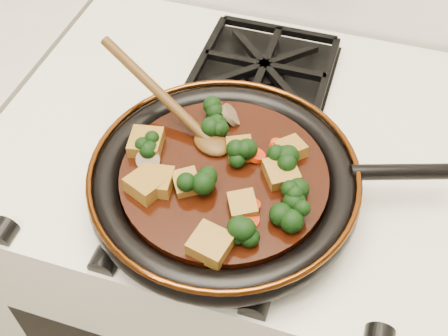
% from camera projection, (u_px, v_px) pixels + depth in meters
% --- Properties ---
extents(stove, '(0.76, 0.60, 0.90)m').
position_uv_depth(stove, '(236.00, 275.00, 1.22)').
color(stove, silver).
rests_on(stove, ground).
extents(burner_grate_front, '(0.23, 0.23, 0.03)m').
position_uv_depth(burner_grate_front, '(213.00, 194.00, 0.78)').
color(burner_grate_front, black).
rests_on(burner_grate_front, stove).
extents(burner_grate_back, '(0.23, 0.23, 0.03)m').
position_uv_depth(burner_grate_back, '(264.00, 69.00, 0.95)').
color(burner_grate_back, black).
rests_on(burner_grate_back, stove).
extents(skillet, '(0.48, 0.37, 0.05)m').
position_uv_depth(skillet, '(225.00, 180.00, 0.76)').
color(skillet, black).
rests_on(skillet, burner_grate_front).
extents(braising_sauce, '(0.28, 0.28, 0.02)m').
position_uv_depth(braising_sauce, '(224.00, 178.00, 0.75)').
color(braising_sauce, black).
rests_on(braising_sauce, skillet).
extents(tofu_cube_0, '(0.05, 0.05, 0.03)m').
position_uv_depth(tofu_cube_0, '(157.00, 182.00, 0.73)').
color(tofu_cube_0, brown).
rests_on(tofu_cube_0, braising_sauce).
extents(tofu_cube_1, '(0.05, 0.05, 0.03)m').
position_uv_depth(tofu_cube_1, '(146.00, 143.00, 0.77)').
color(tofu_cube_1, brown).
rests_on(tofu_cube_1, braising_sauce).
extents(tofu_cube_2, '(0.06, 0.06, 0.03)m').
position_uv_depth(tofu_cube_2, '(146.00, 185.00, 0.72)').
color(tofu_cube_2, brown).
rests_on(tofu_cube_2, braising_sauce).
extents(tofu_cube_3, '(0.05, 0.05, 0.02)m').
position_uv_depth(tofu_cube_3, '(243.00, 206.00, 0.70)').
color(tofu_cube_3, brown).
rests_on(tofu_cube_3, braising_sauce).
extents(tofu_cube_4, '(0.05, 0.05, 0.03)m').
position_uv_depth(tofu_cube_4, '(211.00, 245.00, 0.66)').
color(tofu_cube_4, brown).
rests_on(tofu_cube_4, braising_sauce).
extents(tofu_cube_5, '(0.06, 0.06, 0.03)m').
position_uv_depth(tofu_cube_5, '(281.00, 173.00, 0.74)').
color(tofu_cube_5, brown).
rests_on(tofu_cube_5, braising_sauce).
extents(tofu_cube_6, '(0.05, 0.05, 0.03)m').
position_uv_depth(tofu_cube_6, '(240.00, 149.00, 0.76)').
color(tofu_cube_6, brown).
rests_on(tofu_cube_6, braising_sauce).
extents(tofu_cube_7, '(0.05, 0.05, 0.02)m').
position_uv_depth(tofu_cube_7, '(291.00, 150.00, 0.76)').
color(tofu_cube_7, brown).
rests_on(tofu_cube_7, braising_sauce).
extents(tofu_cube_8, '(0.05, 0.05, 0.03)m').
position_uv_depth(tofu_cube_8, '(187.00, 183.00, 0.73)').
color(tofu_cube_8, brown).
rests_on(tofu_cube_8, braising_sauce).
extents(broccoli_floret_0, '(0.07, 0.08, 0.07)m').
position_uv_depth(broccoli_floret_0, '(216.00, 109.00, 0.81)').
color(broccoli_floret_0, black).
rests_on(broccoli_floret_0, braising_sauce).
extents(broccoli_floret_1, '(0.08, 0.07, 0.07)m').
position_uv_depth(broccoli_floret_1, '(286.00, 160.00, 0.75)').
color(broccoli_floret_1, black).
rests_on(broccoli_floret_1, braising_sauce).
extents(broccoli_floret_2, '(0.07, 0.07, 0.08)m').
position_uv_depth(broccoli_floret_2, '(218.00, 129.00, 0.78)').
color(broccoli_floret_2, black).
rests_on(broccoli_floret_2, braising_sauce).
extents(broccoli_floret_3, '(0.08, 0.08, 0.07)m').
position_uv_depth(broccoli_floret_3, '(198.00, 183.00, 0.72)').
color(broccoli_floret_3, black).
rests_on(broccoli_floret_3, braising_sauce).
extents(broccoli_floret_4, '(0.07, 0.07, 0.07)m').
position_uv_depth(broccoli_floret_4, '(239.00, 157.00, 0.75)').
color(broccoli_floret_4, black).
rests_on(broccoli_floret_4, braising_sauce).
extents(broccoli_floret_5, '(0.08, 0.08, 0.05)m').
position_uv_depth(broccoli_floret_5, '(291.00, 197.00, 0.71)').
color(broccoli_floret_5, black).
rests_on(broccoli_floret_5, braising_sauce).
extents(broccoli_floret_6, '(0.07, 0.07, 0.06)m').
position_uv_depth(broccoli_floret_6, '(245.00, 237.00, 0.67)').
color(broccoli_floret_6, black).
rests_on(broccoli_floret_6, braising_sauce).
extents(broccoli_floret_7, '(0.07, 0.07, 0.06)m').
position_uv_depth(broccoli_floret_7, '(147.00, 146.00, 0.76)').
color(broccoli_floret_7, black).
rests_on(broccoli_floret_7, braising_sauce).
extents(broccoli_floret_8, '(0.08, 0.08, 0.06)m').
position_uv_depth(broccoli_floret_8, '(289.00, 215.00, 0.69)').
color(broccoli_floret_8, black).
rests_on(broccoli_floret_8, braising_sauce).
extents(carrot_coin_0, '(0.03, 0.03, 0.02)m').
position_uv_depth(carrot_coin_0, '(279.00, 146.00, 0.77)').
color(carrot_coin_0, red).
rests_on(carrot_coin_0, braising_sauce).
extents(carrot_coin_1, '(0.03, 0.03, 0.02)m').
position_uv_depth(carrot_coin_1, '(255.00, 155.00, 0.76)').
color(carrot_coin_1, red).
rests_on(carrot_coin_1, braising_sauce).
extents(carrot_coin_2, '(0.03, 0.03, 0.02)m').
position_uv_depth(carrot_coin_2, '(248.00, 219.00, 0.69)').
color(carrot_coin_2, red).
rests_on(carrot_coin_2, braising_sauce).
extents(carrot_coin_3, '(0.03, 0.03, 0.02)m').
position_uv_depth(carrot_coin_3, '(284.00, 175.00, 0.74)').
color(carrot_coin_3, red).
rests_on(carrot_coin_3, braising_sauce).
extents(carrot_coin_4, '(0.03, 0.03, 0.02)m').
position_uv_depth(carrot_coin_4, '(249.00, 205.00, 0.71)').
color(carrot_coin_4, red).
rests_on(carrot_coin_4, braising_sauce).
extents(mushroom_slice_0, '(0.03, 0.03, 0.02)m').
position_uv_depth(mushroom_slice_0, '(283.00, 215.00, 0.69)').
color(mushroom_slice_0, brown).
rests_on(mushroom_slice_0, braising_sauce).
extents(mushroom_slice_1, '(0.04, 0.05, 0.03)m').
position_uv_depth(mushroom_slice_1, '(231.00, 115.00, 0.81)').
color(mushroom_slice_1, brown).
rests_on(mushroom_slice_1, braising_sauce).
extents(mushroom_slice_2, '(0.04, 0.04, 0.02)m').
position_uv_depth(mushroom_slice_2, '(148.00, 160.00, 0.75)').
color(mushroom_slice_2, brown).
rests_on(mushroom_slice_2, braising_sauce).
extents(wooden_spoon, '(0.14, 0.08, 0.22)m').
position_uv_depth(wooden_spoon, '(181.00, 114.00, 0.78)').
color(wooden_spoon, '#452B0E').
rests_on(wooden_spoon, braising_sauce).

